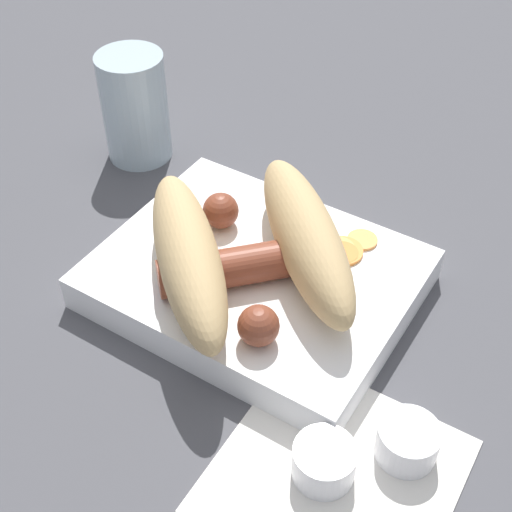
{
  "coord_description": "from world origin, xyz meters",
  "views": [
    {
      "loc": [
        -0.22,
        0.35,
        0.43
      ],
      "look_at": [
        0.0,
        0.0,
        0.04
      ],
      "focal_mm": 50.0,
      "sensor_mm": 36.0,
      "label": 1
    }
  ],
  "objects_px": {
    "bread_roll": "(248,247)",
    "drink_glass": "(135,107)",
    "condiment_cup_far": "(407,444)",
    "food_tray": "(256,279)",
    "sausage": "(238,263)",
    "condiment_cup_near": "(324,464)"
  },
  "relations": [
    {
      "from": "condiment_cup_near",
      "to": "food_tray",
      "type": "bearing_deg",
      "value": -42.97
    },
    {
      "from": "sausage",
      "to": "condiment_cup_far",
      "type": "distance_m",
      "value": 0.18
    },
    {
      "from": "sausage",
      "to": "drink_glass",
      "type": "relative_size",
      "value": 1.14
    },
    {
      "from": "food_tray",
      "to": "condiment_cup_near",
      "type": "height_order",
      "value": "food_tray"
    },
    {
      "from": "food_tray",
      "to": "condiment_cup_far",
      "type": "bearing_deg",
      "value": 155.78
    },
    {
      "from": "food_tray",
      "to": "sausage",
      "type": "height_order",
      "value": "sausage"
    },
    {
      "from": "sausage",
      "to": "condiment_cup_near",
      "type": "xyz_separation_m",
      "value": [
        -0.13,
        0.1,
        -0.03
      ]
    },
    {
      "from": "bread_roll",
      "to": "drink_glass",
      "type": "xyz_separation_m",
      "value": [
        0.21,
        -0.12,
        -0.01
      ]
    },
    {
      "from": "food_tray",
      "to": "condiment_cup_far",
      "type": "relative_size",
      "value": 5.84
    },
    {
      "from": "condiment_cup_near",
      "to": "drink_glass",
      "type": "distance_m",
      "value": 0.41
    },
    {
      "from": "bread_roll",
      "to": "condiment_cup_far",
      "type": "distance_m",
      "value": 0.19
    },
    {
      "from": "bread_roll",
      "to": "sausage",
      "type": "relative_size",
      "value": 1.88
    },
    {
      "from": "condiment_cup_near",
      "to": "condiment_cup_far",
      "type": "relative_size",
      "value": 1.0
    },
    {
      "from": "condiment_cup_far",
      "to": "bread_roll",
      "type": "bearing_deg",
      "value": -20.85
    },
    {
      "from": "bread_roll",
      "to": "sausage",
      "type": "height_order",
      "value": "bread_roll"
    },
    {
      "from": "bread_roll",
      "to": "condiment_cup_far",
      "type": "relative_size",
      "value": 5.59
    },
    {
      "from": "food_tray",
      "to": "drink_glass",
      "type": "relative_size",
      "value": 2.23
    },
    {
      "from": "bread_roll",
      "to": "condiment_cup_near",
      "type": "bearing_deg",
      "value": 139.97
    },
    {
      "from": "sausage",
      "to": "condiment_cup_far",
      "type": "relative_size",
      "value": 2.98
    },
    {
      "from": "bread_roll",
      "to": "drink_glass",
      "type": "distance_m",
      "value": 0.24
    },
    {
      "from": "sausage",
      "to": "condiment_cup_near",
      "type": "height_order",
      "value": "sausage"
    },
    {
      "from": "food_tray",
      "to": "bread_roll",
      "type": "xyz_separation_m",
      "value": [
        0.0,
        0.01,
        0.04
      ]
    }
  ]
}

